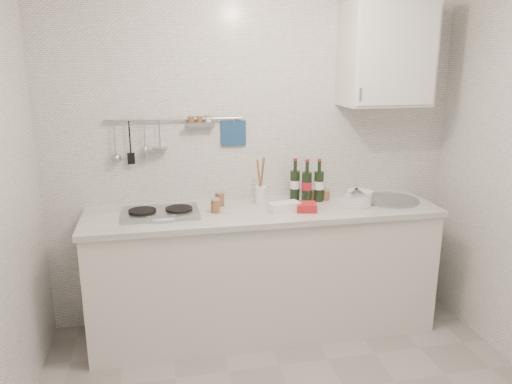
{
  "coord_description": "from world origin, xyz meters",
  "views": [
    {
      "loc": [
        -0.72,
        -2.12,
        1.93
      ],
      "look_at": [
        -0.1,
        0.9,
        1.1
      ],
      "focal_mm": 35.0,
      "sensor_mm": 36.0,
      "label": 1
    }
  ],
  "objects_px": {
    "wall_cabinet": "(387,55)",
    "plate_stack_sink": "(358,198)",
    "utensil_crock": "(261,193)",
    "wine_bottles": "(307,180)",
    "plate_stack_hob": "(162,215)"
  },
  "relations": [
    {
      "from": "wine_bottles",
      "to": "utensil_crock",
      "type": "bearing_deg",
      "value": 178.75
    },
    {
      "from": "wall_cabinet",
      "to": "plate_stack_hob",
      "type": "bearing_deg",
      "value": -174.0
    },
    {
      "from": "plate_stack_hob",
      "to": "utensil_crock",
      "type": "relative_size",
      "value": 0.81
    },
    {
      "from": "plate_stack_hob",
      "to": "plate_stack_sink",
      "type": "xyz_separation_m",
      "value": [
        1.37,
        0.01,
        0.03
      ]
    },
    {
      "from": "wall_cabinet",
      "to": "utensil_crock",
      "type": "relative_size",
      "value": 2.07
    },
    {
      "from": "plate_stack_sink",
      "to": "wine_bottles",
      "type": "xyz_separation_m",
      "value": [
        -0.33,
        0.16,
        0.11
      ]
    },
    {
      "from": "plate_stack_sink",
      "to": "utensil_crock",
      "type": "distance_m",
      "value": 0.69
    },
    {
      "from": "wall_cabinet",
      "to": "wine_bottles",
      "type": "xyz_separation_m",
      "value": [
        -0.55,
        0.01,
        -0.87
      ]
    },
    {
      "from": "wine_bottles",
      "to": "utensil_crock",
      "type": "height_order",
      "value": "utensil_crock"
    },
    {
      "from": "wall_cabinet",
      "to": "utensil_crock",
      "type": "bearing_deg",
      "value": 178.84
    },
    {
      "from": "utensil_crock",
      "to": "wall_cabinet",
      "type": "bearing_deg",
      "value": -1.16
    },
    {
      "from": "wall_cabinet",
      "to": "plate_stack_sink",
      "type": "relative_size",
      "value": 2.98
    },
    {
      "from": "plate_stack_hob",
      "to": "wine_bottles",
      "type": "relative_size",
      "value": 0.88
    },
    {
      "from": "plate_stack_hob",
      "to": "wine_bottles",
      "type": "height_order",
      "value": "wine_bottles"
    },
    {
      "from": "wall_cabinet",
      "to": "utensil_crock",
      "type": "height_order",
      "value": "wall_cabinet"
    }
  ]
}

